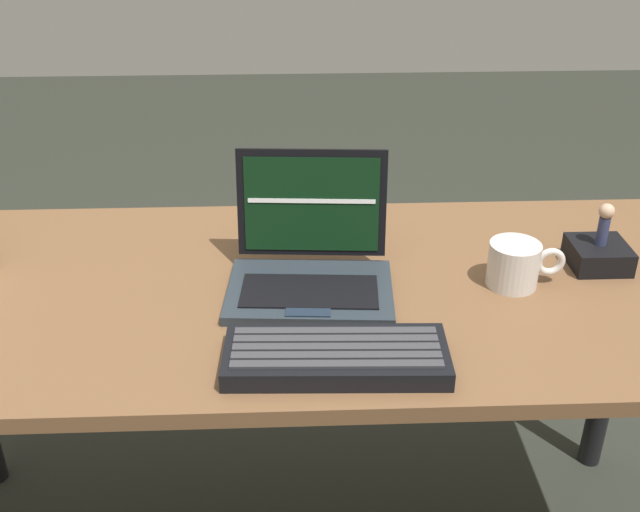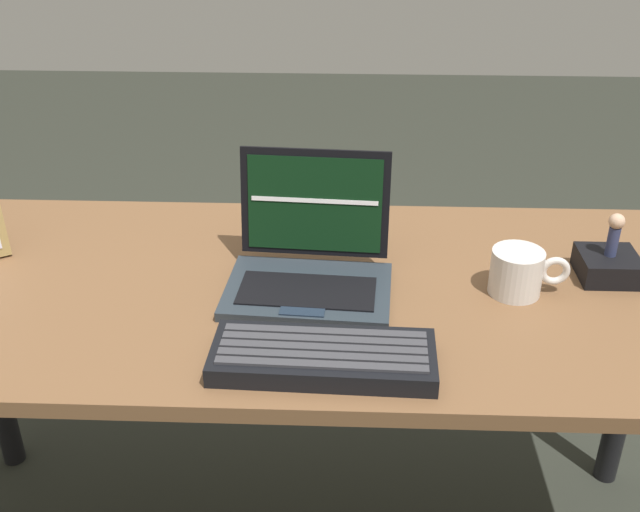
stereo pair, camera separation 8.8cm
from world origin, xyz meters
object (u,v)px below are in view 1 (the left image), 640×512
at_px(figurine_stand, 595,255).
at_px(coffee_mug, 512,264).
at_px(laptop_front, 308,264).
at_px(external_keyboard, 333,356).
at_px(figurine, 602,221).

height_order(figurine_stand, coffee_mug, coffee_mug).
height_order(laptop_front, coffee_mug, laptop_front).
height_order(external_keyboard, coffee_mug, coffee_mug).
xyz_separation_m(laptop_front, external_keyboard, (0.03, -0.23, -0.03)).
bearing_deg(external_keyboard, figurine, 29.71).
xyz_separation_m(external_keyboard, figurine, (0.50, 0.28, 0.07)).
relative_size(external_keyboard, figurine, 4.20).
distance_m(laptop_front, external_keyboard, 0.23).
height_order(figurine_stand, figurine, figurine).
distance_m(external_keyboard, coffee_mug, 0.40).
distance_m(laptop_front, figurine_stand, 0.53).
relative_size(laptop_front, external_keyboard, 0.87).
xyz_separation_m(external_keyboard, figurine_stand, (0.50, 0.28, 0.01)).
bearing_deg(coffee_mug, figurine_stand, 19.47).
xyz_separation_m(figurine, coffee_mug, (-0.17, -0.06, -0.05)).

